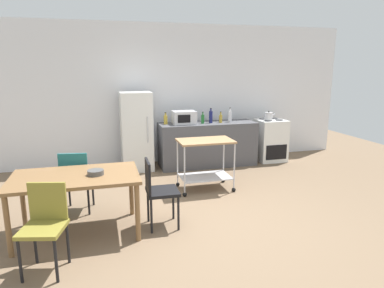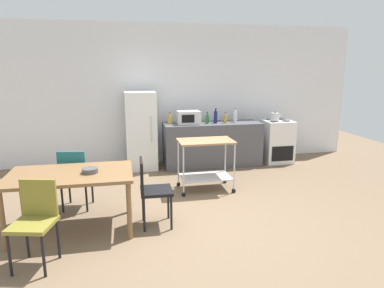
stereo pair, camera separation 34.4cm
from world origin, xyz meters
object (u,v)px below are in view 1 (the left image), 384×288
object	(u,v)px
bottle_soy_sauce	(221,118)
chair_teal	(76,177)
refrigerator	(136,131)
kettle	(269,116)
dining_table	(76,182)
bottle_olive_oil	(230,116)
chair_olive	(45,222)
stove_oven	(270,140)
kitchen_cart	(205,156)
microwave	(184,117)
chair_black	(157,188)
fruit_bowl	(96,172)
bottle_sesame_oil	(166,119)
bottle_soda	(203,119)
bottle_vinegar	(211,117)

from	to	relation	value
bottle_soy_sauce	chair_teal	bearing A→B (deg)	-147.54
refrigerator	bottle_soy_sauce	distance (m)	1.73
kettle	dining_table	bearing A→B (deg)	-147.82
dining_table	chair_teal	xyz separation A→B (m)	(-0.04, 0.66, -0.15)
bottle_soy_sauce	bottle_olive_oil	distance (m)	0.22
chair_olive	bottle_olive_oil	bearing A→B (deg)	58.81
dining_table	refrigerator	distance (m)	2.76
stove_oven	kitchen_cart	xyz separation A→B (m)	(-1.93, -1.40, 0.12)
refrigerator	bottle_olive_oil	size ratio (longest dim) A/B	5.22
chair_teal	dining_table	bearing A→B (deg)	102.78
refrigerator	microwave	size ratio (longest dim) A/B	3.37
dining_table	bottle_olive_oil	distance (m)	3.85
chair_black	fruit_bowl	bearing A→B (deg)	88.35
kettle	bottle_olive_oil	bearing A→B (deg)	175.36
refrigerator	bottle_sesame_oil	distance (m)	0.62
bottle_soda	bottle_vinegar	world-z (taller)	bottle_vinegar
microwave	bottle_soda	size ratio (longest dim) A/B	1.92
microwave	bottle_sesame_oil	bearing A→B (deg)	171.60
chair_black	microwave	size ratio (longest dim) A/B	1.93
chair_olive	microwave	bearing A→B (deg)	69.14
refrigerator	bottle_soda	distance (m)	1.35
chair_black	bottle_soda	distance (m)	2.87
bottle_soda	bottle_vinegar	bearing A→B (deg)	8.61
dining_table	microwave	distance (m)	3.17
chair_black	bottle_olive_oil	xyz separation A→B (m)	(1.97, 2.54, 0.50)
kitchen_cart	bottle_soda	distance (m)	1.43
stove_oven	kettle	distance (m)	0.57
dining_table	stove_oven	world-z (taller)	stove_oven
stove_oven	dining_table	bearing A→B (deg)	-147.57
refrigerator	kitchen_cart	world-z (taller)	refrigerator
fruit_bowl	dining_table	bearing A→B (deg)	169.75
kitchen_cart	bottle_soda	size ratio (longest dim) A/B	3.80
fruit_bowl	kettle	bearing A→B (deg)	34.37
bottle_olive_oil	fruit_bowl	world-z (taller)	bottle_olive_oil
stove_oven	microwave	distance (m)	2.04
microwave	bottle_soda	world-z (taller)	microwave
kitchen_cart	bottle_olive_oil	distance (m)	1.74
microwave	bottle_soy_sauce	world-z (taller)	microwave
stove_oven	microwave	size ratio (longest dim) A/B	2.00
dining_table	chair_black	size ratio (longest dim) A/B	1.69
chair_teal	kitchen_cart	world-z (taller)	chair_teal
chair_teal	stove_oven	xyz separation A→B (m)	(3.96, 1.82, -0.07)
microwave	bottle_vinegar	world-z (taller)	bottle_vinegar
bottle_vinegar	bottle_soy_sauce	distance (m)	0.21
dining_table	chair_black	bearing A→B (deg)	-4.68
chair_black	bottle_olive_oil	bearing A→B (deg)	-36.57
bottle_sesame_oil	kitchen_cart	bearing A→B (deg)	-74.85
chair_olive	fruit_bowl	size ratio (longest dim) A/B	4.57
stove_oven	bottle_sesame_oil	distance (m)	2.38
chair_black	refrigerator	bearing A→B (deg)	0.46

